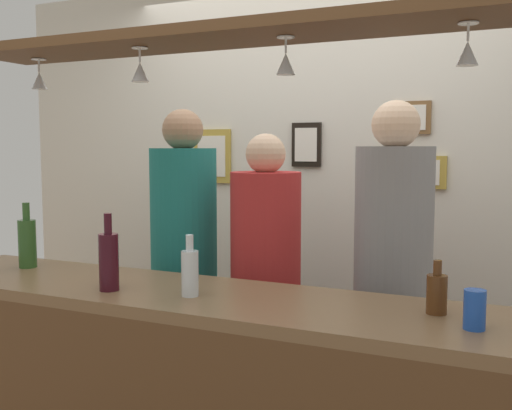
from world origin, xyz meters
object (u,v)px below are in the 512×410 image
Objects in this scene: bottle_champagne_green at (27,242)px; picture_frame_upper_small at (410,118)px; drink_can at (475,310)px; picture_frame_crest at (306,145)px; person_left_teal_shirt at (184,245)px; bottle_beer_brown_stubby at (437,293)px; bottle_soda_clear at (190,272)px; person_right_grey_shirt at (393,261)px; bottle_wine_dark_red at (109,260)px; person_middle_red_shirt at (266,269)px; picture_frame_lower_pair at (418,172)px; picture_frame_caricature at (212,156)px.

picture_frame_upper_small is at bearing 41.66° from bottle_champagne_green.
picture_frame_crest is at bearing 126.06° from drink_can.
person_left_teal_shirt is 1.45m from bottle_beer_brown_stubby.
bottle_soda_clear is at bearing -57.13° from person_left_teal_shirt.
drink_can is (1.95, -0.14, -0.06)m from bottle_champagne_green.
person_left_teal_shirt reaches higher than drink_can.
person_right_grey_shirt is 1.21m from bottle_wine_dark_red.
person_middle_red_shirt is at bearing -125.81° from picture_frame_upper_small.
drink_can is 0.47× the size of picture_frame_crest.
bottle_soda_clear is 0.77× the size of picture_frame_lower_pair.
picture_frame_upper_small is at bearing 70.06° from bottle_soda_clear.
person_left_teal_shirt is 5.87× the size of bottle_wine_dark_red.
bottle_beer_brown_stubby is 0.53× the size of picture_frame_caricature.
bottle_wine_dark_red is at bearing -177.41° from drink_can.
bottle_beer_brown_stubby is 0.69× the size of picture_frame_crest.
picture_frame_lower_pair reaches higher than bottle_wine_dark_red.
picture_frame_crest is (-0.94, 1.33, 0.50)m from bottle_beer_brown_stubby.
picture_frame_caricature is (0.25, 1.32, 0.38)m from bottle_champagne_green.
bottle_soda_clear is 0.99m from drink_can.
person_right_grey_shirt is 9.84× the size of bottle_beer_brown_stubby.
picture_frame_caricature is at bearing 180.00° from picture_frame_lower_pair.
person_middle_red_shirt is 7.11× the size of bottle_soda_clear.
person_left_teal_shirt reaches higher than picture_frame_caricature.
person_left_teal_shirt is at bearing 49.58° from bottle_champagne_green.
bottle_champagne_green is at bearing 171.24° from bottle_soda_clear.
drink_can is at bearing -53.94° from picture_frame_crest.
picture_frame_caricature is at bearing 115.71° from bottle_soda_clear.
picture_frame_lower_pair is at bearing 105.70° from drink_can.
person_middle_red_shirt reaches higher than bottle_wine_dark_red.
picture_frame_lower_pair is (0.65, 0.00, -0.15)m from picture_frame_crest.
person_right_grey_shirt is 0.64m from bottle_beer_brown_stubby.
picture_frame_caricature is at bearing 139.73° from bottle_beer_brown_stubby.
bottle_beer_brown_stubby is at bearing -0.34° from bottle_champagne_green.
bottle_soda_clear is 0.88× the size of picture_frame_crest.
bottle_soda_clear is at bearing -8.76° from bottle_champagne_green.
bottle_soda_clear is (0.46, -0.72, 0.04)m from person_left_teal_shirt.
picture_frame_upper_small is 0.73× the size of picture_frame_lower_pair.
bottle_wine_dark_red is at bearing -112.71° from person_middle_red_shirt.
bottle_champagne_green is at bearing -130.42° from person_left_teal_shirt.
drink_can is (0.13, -0.13, -0.01)m from bottle_beer_brown_stubby.
bottle_champagne_green is 1.36× the size of picture_frame_upper_small.
bottle_champagne_green is (-1.56, -0.57, 0.06)m from person_right_grey_shirt.
bottle_wine_dark_red is at bearing -17.75° from bottle_champagne_green.
bottle_wine_dark_red is 1.61m from picture_frame_crest.
person_right_grey_shirt is 0.81m from drink_can.
bottle_beer_brown_stubby is 1.48× the size of drink_can.
person_right_grey_shirt is (0.61, 0.00, 0.09)m from person_middle_red_shirt.
person_right_grey_shirt is 1.13m from picture_frame_crest.
bottle_champagne_green is 2.46× the size of drink_can.
person_right_grey_shirt is 1.00m from picture_frame_upper_small.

